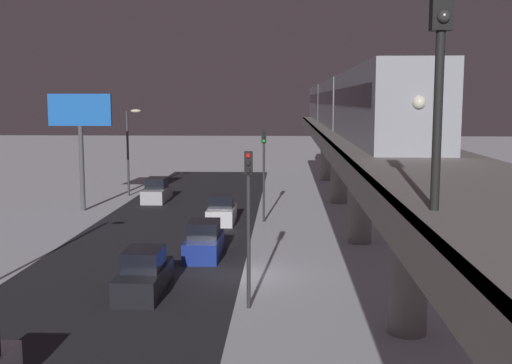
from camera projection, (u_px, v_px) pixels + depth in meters
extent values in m
plane|color=silver|center=(239.00, 275.00, 30.35)|extent=(240.00, 240.00, 0.00)
cube|color=#28282D|center=(130.00, 273.00, 30.59)|extent=(11.00, 87.78, 0.01)
cube|color=gray|center=(380.00, 150.00, 29.26)|extent=(5.00, 87.78, 0.80)
cube|color=#38383D|center=(329.00, 150.00, 29.37)|extent=(0.24, 86.02, 0.80)
cylinder|color=gray|center=(327.00, 154.00, 65.91)|extent=(1.40, 1.40, 5.68)
cylinder|color=gray|center=(339.00, 169.00, 51.42)|extent=(1.40, 1.40, 5.68)
cylinder|color=gray|center=(360.00, 195.00, 36.93)|extent=(1.40, 1.40, 5.68)
cylinder|color=gray|center=(409.00, 257.00, 22.43)|extent=(1.40, 1.40, 5.68)
cube|color=#999EA8|center=(379.00, 105.00, 29.90)|extent=(2.90, 18.00, 3.40)
cube|color=black|center=(379.00, 97.00, 29.85)|extent=(2.94, 16.20, 0.90)
cube|color=#999EA8|center=(343.00, 103.00, 48.33)|extent=(2.90, 18.00, 3.40)
cube|color=black|center=(343.00, 98.00, 48.27)|extent=(2.94, 16.20, 0.90)
cube|color=#999EA8|center=(327.00, 103.00, 66.75)|extent=(2.90, 18.00, 3.40)
cube|color=black|center=(327.00, 99.00, 66.70)|extent=(2.94, 16.20, 0.90)
sphere|color=white|center=(419.00, 102.00, 20.92)|extent=(0.44, 0.44, 0.44)
cylinder|color=black|center=(438.00, 119.00, 10.85)|extent=(0.16, 0.16, 3.20)
cube|color=black|center=(442.00, 4.00, 10.59)|extent=(0.36, 0.28, 0.90)
sphere|color=#333333|center=(444.00, 16.00, 10.46)|extent=(0.22, 0.22, 0.22)
cube|color=black|center=(144.00, 281.00, 27.44)|extent=(1.80, 4.58, 1.10)
cube|color=black|center=(144.00, 259.00, 27.32)|extent=(1.58, 2.20, 0.87)
cube|color=navy|center=(204.00, 247.00, 33.86)|extent=(1.80, 4.24, 1.10)
cube|color=black|center=(204.00, 229.00, 33.73)|extent=(1.58, 2.04, 0.87)
cube|color=silver|center=(222.00, 215.00, 43.29)|extent=(1.80, 4.02, 1.10)
cube|color=black|center=(222.00, 201.00, 43.16)|extent=(1.58, 1.93, 0.87)
cube|color=#B2B2B7|center=(157.00, 194.00, 52.64)|extent=(1.80, 4.63, 1.10)
cube|color=black|center=(157.00, 183.00, 52.52)|extent=(1.58, 2.22, 0.87)
cylinder|color=#2D2D2D|center=(249.00, 242.00, 25.16)|extent=(0.16, 0.16, 5.50)
cube|color=black|center=(248.00, 163.00, 24.75)|extent=(0.32, 0.32, 0.90)
sphere|color=red|center=(248.00, 156.00, 24.53)|extent=(0.20, 0.20, 0.20)
sphere|color=black|center=(248.00, 163.00, 24.57)|extent=(0.20, 0.20, 0.20)
sphere|color=black|center=(248.00, 171.00, 24.61)|extent=(0.20, 0.20, 0.20)
cylinder|color=#2D2D2D|center=(264.00, 183.00, 43.26)|extent=(0.16, 0.16, 5.50)
cube|color=black|center=(264.00, 137.00, 42.85)|extent=(0.32, 0.32, 0.90)
sphere|color=black|center=(264.00, 132.00, 42.63)|extent=(0.20, 0.20, 0.20)
sphere|color=black|center=(264.00, 137.00, 42.67)|extent=(0.20, 0.20, 0.20)
sphere|color=#19E53F|center=(264.00, 141.00, 42.71)|extent=(0.20, 0.20, 0.20)
cylinder|color=#4C4C51|center=(82.00, 168.00, 47.71)|extent=(0.36, 0.36, 6.50)
cube|color=blue|center=(80.00, 110.00, 47.13)|extent=(4.80, 0.30, 2.40)
cylinder|color=#38383D|center=(128.00, 154.00, 55.16)|extent=(0.20, 0.20, 7.50)
ellipsoid|color=#F4E5B2|center=(136.00, 111.00, 54.64)|extent=(0.90, 0.44, 0.30)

